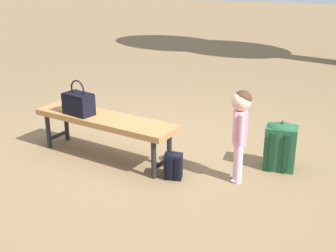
% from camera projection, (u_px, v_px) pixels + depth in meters
% --- Properties ---
extents(ground_plane, '(40.00, 40.00, 0.00)m').
position_uv_depth(ground_plane, '(148.00, 156.00, 4.74)').
color(ground_plane, brown).
rests_on(ground_plane, ground).
extents(park_bench, '(1.65, 0.67, 0.45)m').
position_uv_depth(park_bench, '(105.00, 122.00, 4.58)').
color(park_bench, '#9E6B3D').
rests_on(park_bench, ground).
extents(handbag, '(0.36, 0.26, 0.37)m').
position_uv_depth(handbag, '(78.00, 103.00, 4.60)').
color(handbag, black).
rests_on(handbag, park_bench).
extents(child_standing, '(0.18, 0.23, 0.89)m').
position_uv_depth(child_standing, '(240.00, 122.00, 4.00)').
color(child_standing, '#E5B2C6').
rests_on(child_standing, ground).
extents(backpack_large, '(0.32, 0.29, 0.51)m').
position_uv_depth(backpack_large, '(280.00, 145.00, 4.37)').
color(backpack_large, '#1E4C2D').
rests_on(backpack_large, ground).
extents(backpack_small, '(0.19, 0.17, 0.28)m').
position_uv_depth(backpack_small, '(173.00, 165.00, 4.20)').
color(backpack_small, black).
rests_on(backpack_small, ground).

